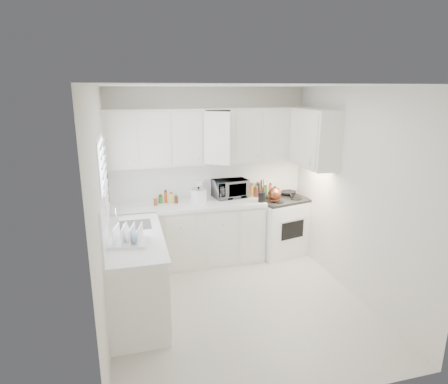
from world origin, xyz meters
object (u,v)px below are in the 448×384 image
object	(u,v)px
dish_rack	(127,234)
microwave	(230,186)
rice_cooker	(199,195)
utensil_crock	(262,190)
stove	(280,218)
tea_kettle	(275,193)

from	to	relation	value
dish_rack	microwave	bearing A→B (deg)	55.75
rice_cooker	utensil_crock	bearing A→B (deg)	-13.54
stove	utensil_crock	world-z (taller)	utensil_crock
rice_cooker	stove	bearing A→B (deg)	-0.01
rice_cooker	utensil_crock	distance (m)	0.93
microwave	rice_cooker	xyz separation A→B (m)	(-0.52, -0.16, -0.05)
dish_rack	tea_kettle	bearing A→B (deg)	40.63
microwave	dish_rack	size ratio (longest dim) A/B	1.19
microwave	rice_cooker	distance (m)	0.55
stove	tea_kettle	bearing A→B (deg)	-152.19
stove	rice_cooker	world-z (taller)	rice_cooker
stove	utensil_crock	bearing A→B (deg)	-165.30
rice_cooker	microwave	bearing A→B (deg)	16.32
rice_cooker	utensil_crock	size ratio (longest dim) A/B	0.68
tea_kettle	rice_cooker	world-z (taller)	rice_cooker
stove	tea_kettle	world-z (taller)	tea_kettle
stove	tea_kettle	xyz separation A→B (m)	(-0.18, -0.16, 0.47)
stove	microwave	bearing A→B (deg)	155.63
microwave	stove	bearing A→B (deg)	-20.04
rice_cooker	dish_rack	distance (m)	1.69
stove	microwave	xyz separation A→B (m)	(-0.79, 0.15, 0.54)
dish_rack	utensil_crock	bearing A→B (deg)	42.03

